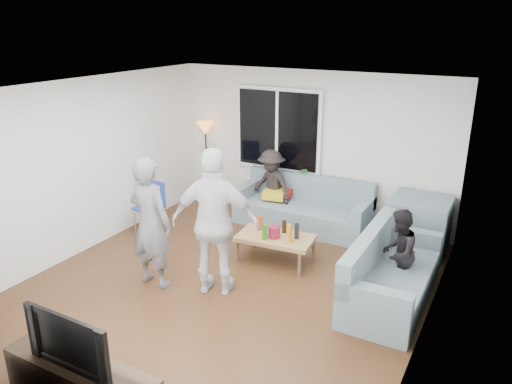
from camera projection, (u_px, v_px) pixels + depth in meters
The scene contains 32 objects.
floor at pixel (228, 285), 6.64m from camera, with size 5.00×5.50×0.04m, color #56351C.
ceiling at pixel (224, 88), 5.77m from camera, with size 5.00×5.50×0.04m, color white.
wall_back at pixel (311, 147), 8.50m from camera, with size 5.00×0.04×2.60m, color silver.
wall_front at pixel (42, 295), 3.91m from camera, with size 5.00×0.04×2.60m, color silver.
wall_left at pixel (83, 166), 7.35m from camera, with size 0.04×5.50×2.60m, color silver.
wall_right at pixel (434, 233), 5.06m from camera, with size 0.04×5.50×2.60m, color silver.
window_frame at pixel (278, 130), 8.62m from camera, with size 1.62×0.06×1.47m, color white.
window_glass at pixel (277, 130), 8.59m from camera, with size 1.50×0.02×1.35m, color black.
window_mullion at pixel (277, 130), 8.58m from camera, with size 0.05×0.03×1.35m, color white.
radiator at pixel (276, 197), 9.00m from camera, with size 1.30×0.12×0.62m, color silver.
potted_plant at pixel (303, 177), 8.58m from camera, with size 0.18×0.14×0.32m, color #265F29.
vase at pixel (255, 173), 9.04m from camera, with size 0.17×0.17×0.17m, color white.
sofa_back_section at pixel (302, 204), 8.34m from camera, with size 2.30×0.85×0.85m, color slate, non-canonical shape.
sofa_right_section at pixel (394, 269), 6.15m from camera, with size 0.85×2.00×0.85m, color slate, non-canonical shape.
sofa_corner at pixel (419, 225), 7.46m from camera, with size 0.85×0.85×0.85m, color slate.
cushion_yellow at pixel (275, 194), 8.52m from camera, with size 0.38×0.32×0.14m, color gold.
cushion_red at pixel (280, 193), 8.56m from camera, with size 0.36×0.30×0.13m, color maroon.
coffee_table at pixel (275, 249), 7.21m from camera, with size 1.10×0.60×0.40m, color #A77951.
pitcher at pixel (274, 232), 7.07m from camera, with size 0.17×0.17×0.17m, color maroon.
side_chair at pixel (149, 208), 8.11m from camera, with size 0.40×0.40×0.86m, color #233697, non-canonical shape.
floor_lamp at pixel (207, 163), 9.42m from camera, with size 0.32×0.32×1.56m, color orange, non-canonical shape.
player_left at pixel (151, 223), 6.36m from camera, with size 0.65×0.43×1.78m, color #535358.
player_right at pixel (216, 223), 6.15m from camera, with size 1.13×0.47×1.93m, color silver.
spectator_right at pixel (398, 253), 6.24m from camera, with size 0.56×0.44×1.15m, color black.
spectator_back at pixel (271, 186), 8.57m from camera, with size 0.82×0.47×1.28m, color black.
tv_console at pixel (82, 383), 4.51m from camera, with size 1.60×0.40×0.44m, color #37291B.
television at pixel (76, 338), 4.34m from camera, with size 0.96×0.13×0.56m, color black.
bottle_e at pixel (297, 231), 7.02m from camera, with size 0.07×0.07×0.23m, color black.
bottle_d at pixel (289, 233), 6.92m from camera, with size 0.07×0.07×0.26m, color #C68511.
bottle_b at pixel (265, 232), 7.00m from camera, with size 0.08×0.08×0.22m, color #207B16.
bottle_c at pixel (284, 227), 7.23m from camera, with size 0.07×0.07×0.19m, color black.
bottle_a at pixel (260, 223), 7.33m from camera, with size 0.07×0.07×0.21m, color #CC3D0C.
Camera 1 is at (3.14, -4.95, 3.37)m, focal length 34.47 mm.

